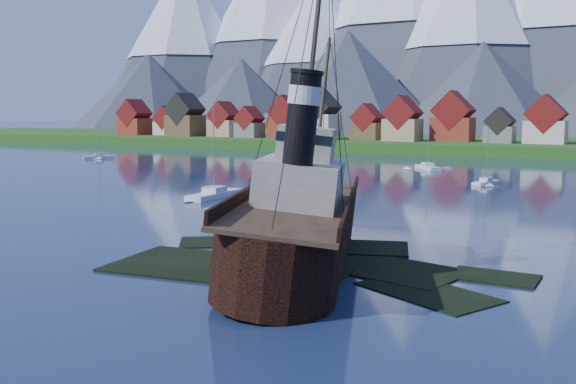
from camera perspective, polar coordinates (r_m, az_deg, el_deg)
The scene contains 10 objects.
ground at distance 48.93m, azimuth -1.01°, elevation -6.75°, with size 1400.00×1400.00×0.00m, color navy.
shoal at distance 50.01m, azimuth 2.01°, elevation -6.86°, with size 31.71×21.24×1.14m.
shore_bank at distance 212.64m, azimuth 22.94°, elevation 3.35°, with size 600.00×80.00×3.20m, color #274C15.
seawall at distance 175.01m, azimuth 21.50°, elevation 2.74°, with size 600.00×2.50×2.00m, color #3F3D38.
town at distance 201.45m, azimuth 13.03°, elevation 6.11°, with size 250.96×16.69×17.30m.
tugboat_wreck at distance 51.00m, azimuth 1.53°, elevation -2.38°, with size 7.76×33.43×26.49m.
sailboat_a at distance 89.27m, azimuth -6.54°, elevation -0.32°, with size 3.15×10.72×12.95m.
sailboat_b at distance 172.24m, azimuth -16.47°, elevation 2.97°, with size 6.07×7.03×10.83m.
sailboat_c at distance 136.48m, azimuth 12.29°, elevation 2.10°, with size 7.42×8.37×11.57m.
sailboat_f at distance 109.51m, azimuth 17.20°, elevation 0.75°, with size 3.36×6.68×9.96m.
Camera 1 is at (24.11, -40.95, 11.68)m, focal length 40.00 mm.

